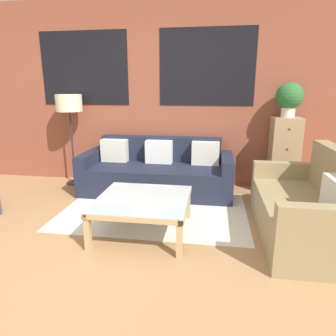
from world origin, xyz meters
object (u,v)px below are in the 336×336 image
object	(u,v)px
drawer_cabinet	(283,156)
potted_plant	(289,98)
couch_dark	(157,173)
floor_lamp	(69,107)
settee_vintage	(307,209)
coffee_table	(143,203)

from	to	relation	value
drawer_cabinet	potted_plant	xyz separation A→B (m)	(-0.00, 0.00, 0.82)
couch_dark	potted_plant	bearing A→B (deg)	6.79
couch_dark	floor_lamp	size ratio (longest dim) A/B	1.54
settee_vintage	potted_plant	size ratio (longest dim) A/B	3.33
settee_vintage	coffee_table	world-z (taller)	settee_vintage
floor_lamp	potted_plant	size ratio (longest dim) A/B	2.98
couch_dark	floor_lamp	xyz separation A→B (m)	(-1.40, 0.18, 0.94)
couch_dark	coffee_table	xyz separation A→B (m)	(0.10, -1.35, 0.05)
coffee_table	drawer_cabinet	size ratio (longest dim) A/B	0.86
coffee_table	drawer_cabinet	xyz separation A→B (m)	(1.72, 1.57, 0.22)
settee_vintage	coffee_table	xyz separation A→B (m)	(-1.67, -0.14, 0.03)
drawer_cabinet	potted_plant	world-z (taller)	potted_plant
couch_dark	settee_vintage	size ratio (longest dim) A/B	1.38
settee_vintage	coffee_table	size ratio (longest dim) A/B	1.66
drawer_cabinet	floor_lamp	bearing A→B (deg)	-179.34
potted_plant	settee_vintage	bearing A→B (deg)	-92.05
floor_lamp	couch_dark	bearing A→B (deg)	-7.28
floor_lamp	settee_vintage	bearing A→B (deg)	-23.73
settee_vintage	potted_plant	bearing A→B (deg)	87.95
couch_dark	coffee_table	distance (m)	1.35
potted_plant	coffee_table	bearing A→B (deg)	-137.63
couch_dark	coffee_table	world-z (taller)	couch_dark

